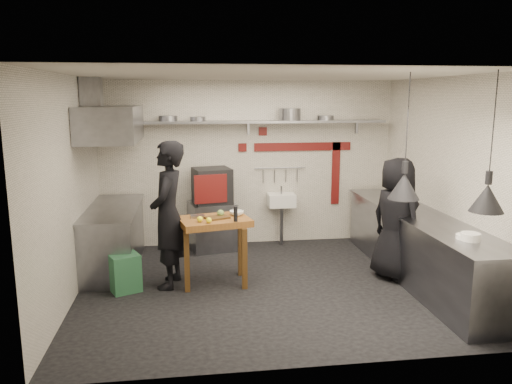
{
  "coord_description": "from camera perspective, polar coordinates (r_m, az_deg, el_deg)",
  "views": [
    {
      "loc": [
        -1.03,
        -6.34,
        2.54
      ],
      "look_at": [
        -0.11,
        0.3,
        1.25
      ],
      "focal_mm": 35.0,
      "sensor_mm": 36.0,
      "label": 1
    }
  ],
  "objects": [
    {
      "name": "red_band_vert",
      "position": [
        8.9,
        9.08,
        2.12
      ],
      "size": [
        0.14,
        0.02,
        1.1
      ],
      "primitive_type": "cube",
      "color": "maroon",
      "rests_on": "wall_back"
    },
    {
      "name": "plate_stack",
      "position": [
        6.16,
        23.32,
        -4.72
      ],
      "size": [
        0.25,
        0.25,
        0.09
      ],
      "primitive_type": "cylinder",
      "rotation": [
        0.0,
        0.0,
        0.15
      ],
      "color": "white",
      "rests_on": "counter_right_top"
    },
    {
      "name": "steel_tray",
      "position": [
        6.81,
        -6.71,
        -2.78
      ],
      "size": [
        0.19,
        0.13,
        0.03
      ],
      "primitive_type": "cube",
      "rotation": [
        0.0,
        0.0,
        0.01
      ],
      "color": "slate",
      "rests_on": "prep_table"
    },
    {
      "name": "pan_far_left",
      "position": [
        8.27,
        -10.03,
        8.29
      ],
      "size": [
        0.38,
        0.38,
        0.09
      ],
      "primitive_type": "cylinder",
      "rotation": [
        0.0,
        0.0,
        -0.34
      ],
      "color": "slate",
      "rests_on": "back_shelf"
    },
    {
      "name": "stock_pot",
      "position": [
        8.44,
        3.91,
        8.85
      ],
      "size": [
        0.43,
        0.43,
        0.2
      ],
      "primitive_type": "cylinder",
      "rotation": [
        0.0,
        0.0,
        -0.24
      ],
      "color": "slate",
      "rests_on": "back_shelf"
    },
    {
      "name": "wall_back",
      "position": [
        8.58,
        -0.89,
        3.27
      ],
      "size": [
        5.0,
        0.04,
        2.8
      ],
      "primitive_type": "cube",
      "color": "silver",
      "rests_on": "floor"
    },
    {
      "name": "bowl",
      "position": [
        6.9,
        -2.22,
        -2.41
      ],
      "size": [
        0.26,
        0.26,
        0.06
      ],
      "primitive_type": "imported",
      "rotation": [
        0.0,
        0.0,
        0.4
      ],
      "color": "white",
      "rests_on": "prep_table"
    },
    {
      "name": "prep_table",
      "position": [
        6.88,
        -4.73,
        -6.72
      ],
      "size": [
        1.04,
        0.82,
        0.92
      ],
      "primitive_type": null,
      "rotation": [
        0.0,
        0.0,
        0.22
      ],
      "color": "brown",
      "rests_on": "floor"
    },
    {
      "name": "heat_lamp_far",
      "position": [
        5.66,
        25.37,
        5.14
      ],
      "size": [
        0.47,
        0.47,
        1.46
      ],
      "primitive_type": null,
      "rotation": [
        0.0,
        0.0,
        -0.43
      ],
      "color": "black",
      "rests_on": "ceiling"
    },
    {
      "name": "chef_right",
      "position": [
        7.21,
        15.68,
        -2.98
      ],
      "size": [
        0.84,
        0.99,
        1.72
      ],
      "primitive_type": "imported",
      "rotation": [
        0.0,
        0.0,
        1.98
      ],
      "color": "black",
      "rests_on": "floor"
    },
    {
      "name": "utensil_rail",
      "position": [
        8.63,
        2.77,
        2.77
      ],
      "size": [
        0.9,
        0.02,
        0.02
      ],
      "primitive_type": "cylinder",
      "rotation": [
        0.0,
        1.57,
        0.0
      ],
      "color": "slate",
      "rests_on": "wall_back"
    },
    {
      "name": "shelf_bracket_right",
      "position": [
        8.92,
        11.43,
        7.35
      ],
      "size": [
        0.04,
        0.06,
        0.24
      ],
      "primitive_type": "cube",
      "color": "slate",
      "rests_on": "wall_back"
    },
    {
      "name": "small_bowl_right",
      "position": [
        6.21,
        22.8,
        -4.73
      ],
      "size": [
        0.26,
        0.26,
        0.05
      ],
      "primitive_type": "cylinder",
      "rotation": [
        0.0,
        0.0,
        0.28
      ],
      "color": "white",
      "rests_on": "counter_right_top"
    },
    {
      "name": "red_band_horiz",
      "position": [
        8.69,
        5.37,
        5.18
      ],
      "size": [
        1.7,
        0.02,
        0.14
      ],
      "primitive_type": "cube",
      "color": "maroon",
      "rests_on": "wall_back"
    },
    {
      "name": "wall_left",
      "position": [
        6.6,
        -20.59,
        0.27
      ],
      "size": [
        0.04,
        4.2,
        2.8
      ],
      "primitive_type": "cube",
      "color": "silver",
      "rests_on": "floor"
    },
    {
      "name": "cutting_board",
      "position": [
        6.73,
        -4.48,
        -2.93
      ],
      "size": [
        0.36,
        0.32,
        0.02
      ],
      "primitive_type": "cube",
      "rotation": [
        0.0,
        0.0,
        0.4
      ],
      "color": "#4F3315",
      "rests_on": "prep_table"
    },
    {
      "name": "floor",
      "position": [
        6.9,
        1.3,
        -10.68
      ],
      "size": [
        5.0,
        5.0,
        0.0
      ],
      "primitive_type": "plane",
      "color": "black",
      "rests_on": "ground"
    },
    {
      "name": "lemon_b",
      "position": [
        6.49,
        -5.41,
        -3.23
      ],
      "size": [
        0.09,
        0.09,
        0.08
      ],
      "primitive_type": "sphere",
      "rotation": [
        0.0,
        0.0,
        -0.18
      ],
      "color": "#FFFB1D",
      "rests_on": "prep_table"
    },
    {
      "name": "counter_right",
      "position": [
        7.39,
        18.1,
        -6.07
      ],
      "size": [
        0.7,
        3.8,
        0.9
      ],
      "primitive_type": "cube",
      "color": "slate",
      "rests_on": "floor"
    },
    {
      "name": "hood_duct",
      "position": [
        7.5,
        -18.31,
        10.45
      ],
      "size": [
        0.28,
        0.28,
        0.5
      ],
      "primitive_type": "cube",
      "color": "slate",
      "rests_on": "ceiling"
    },
    {
      "name": "oven_stand",
      "position": [
        8.42,
        -5.03,
        -3.86
      ],
      "size": [
        0.82,
        0.77,
        0.8
      ],
      "primitive_type": "cube",
      "rotation": [
        0.0,
        0.0,
        0.2
      ],
      "color": "slate",
      "rests_on": "floor"
    },
    {
      "name": "back_shelf",
      "position": [
        8.33,
        -0.76,
        8.02
      ],
      "size": [
        4.6,
        0.34,
        0.04
      ],
      "primitive_type": "cube",
      "color": "slate",
      "rests_on": "wall_back"
    },
    {
      "name": "extractor_hood",
      "position": [
        7.47,
        -16.22,
        7.49
      ],
      "size": [
        0.78,
        1.6,
        0.5
      ],
      "primitive_type": "cube",
      "color": "slate",
      "rests_on": "ceiling"
    },
    {
      "name": "pan_mid_left",
      "position": [
        8.27,
        -6.68,
        8.31
      ],
      "size": [
        0.33,
        0.33,
        0.07
      ],
      "primitive_type": "cylinder",
      "rotation": [
        0.0,
        0.0,
        -0.34
      ],
      "color": "slate",
      "rests_on": "back_shelf"
    },
    {
      "name": "lemon_a",
      "position": [
        6.56,
        -6.43,
        -3.1
      ],
      "size": [
        0.09,
        0.09,
        0.08
      ],
      "primitive_type": "sphere",
      "rotation": [
        0.0,
        0.0,
        -0.21
      ],
      "color": "#FFFB1D",
      "rests_on": "prep_table"
    },
    {
      "name": "hand_sink",
      "position": [
        8.59,
        2.91,
        -0.93
      ],
      "size": [
        0.46,
        0.34,
        0.22
      ],
      "primitive_type": "cube",
      "color": "white",
      "rests_on": "wall_back"
    },
    {
      "name": "sink_drain",
      "position": [
        8.65,
        2.93,
        -3.84
      ],
      "size": [
        0.06,
        0.06,
        0.66
      ],
      "primitive_type": "cylinder",
      "color": "slate",
      "rests_on": "floor"
    },
    {
      "name": "oven_glass",
      "position": [
        7.98,
        -5.17,
        0.4
      ],
      "size": [
        0.37,
        0.09,
        0.34
      ],
      "primitive_type": "cube",
      "rotation": [
        0.0,
        0.0,
        0.2
      ],
      "color": "black",
      "rests_on": "oven_door"
    },
    {
      "name": "red_tile_a",
      "position": [
        8.53,
        0.79,
        6.94
      ],
      "size": [
        0.14,
        0.02,
        0.14
      ],
      "primitive_type": "cube",
      "color": "maroon",
      "rests_on": "wall_back"
    },
    {
      "name": "combi_oven",
      "position": [
        8.23,
        -5.05,
        0.72
      ],
      "size": [
        0.68,
        0.65,
        0.58
      ],
      "primitive_type": "cube",
      "rotation": [
        0.0,
        0.0,
        0.2
      ],
      "color": "black",
      "rests_on": "oven_stand"
    },
    {
      "name": "chef_left",
      "position": [
        6.74,
        -10.01,
        -2.6
      ],
      "size": [
        0.6,
        0.79,
        1.97
      ],
      "primitive_type": "imported",
      "rotation": [
        0.0,
        0.0,
        -1.76
      ],
      "color": "black",
      "rests_on": "floor"
    },
    {
      "name": "pepper_mill",
      "position": [
        6.54,
        -2.34,
        -2.54
      ],
      "size": [
        0.07,
        0.07,
        0.2
      ],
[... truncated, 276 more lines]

